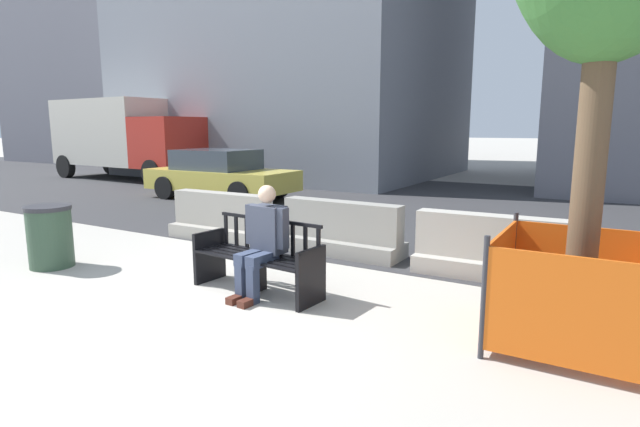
% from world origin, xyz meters
% --- Properties ---
extents(ground_plane, '(200.00, 200.00, 0.00)m').
position_xyz_m(ground_plane, '(0.00, 0.00, 0.00)').
color(ground_plane, '#ADA89E').
extents(street_asphalt, '(120.00, 12.00, 0.01)m').
position_xyz_m(street_asphalt, '(0.00, 8.70, 0.00)').
color(street_asphalt, '#333335').
rests_on(street_asphalt, ground).
extents(street_bench, '(1.73, 0.65, 0.88)m').
position_xyz_m(street_bench, '(0.35, 1.12, 0.40)').
color(street_bench, black).
rests_on(street_bench, ground).
extents(seated_person, '(0.59, 0.74, 1.31)m').
position_xyz_m(seated_person, '(0.49, 1.06, 0.69)').
color(seated_person, '#383D4C').
rests_on(seated_person, ground).
extents(jersey_barrier_centre, '(2.01, 0.72, 0.84)m').
position_xyz_m(jersey_barrier_centre, '(0.34, 3.28, 0.34)').
color(jersey_barrier_centre, gray).
rests_on(jersey_barrier_centre, ground).
extents(jersey_barrier_left, '(2.01, 0.72, 0.84)m').
position_xyz_m(jersey_barrier_left, '(-1.99, 3.12, 0.34)').
color(jersey_barrier_left, '#9E998E').
rests_on(jersey_barrier_left, ground).
extents(jersey_barrier_right, '(2.02, 0.75, 0.84)m').
position_xyz_m(jersey_barrier_right, '(2.64, 3.21, 0.34)').
color(jersey_barrier_right, '#ADA89E').
rests_on(jersey_barrier_right, ground).
extents(construction_fence, '(1.40, 1.40, 1.09)m').
position_xyz_m(construction_fence, '(3.79, 1.37, 0.54)').
color(construction_fence, '#2D2D33').
rests_on(construction_fence, ground).
extents(car_taxi_near, '(4.27, 2.04, 1.37)m').
position_xyz_m(car_taxi_near, '(-5.58, 7.07, 0.69)').
color(car_taxi_near, '#DBC64C').
rests_on(car_taxi_near, ground).
extents(delivery_truck, '(6.88, 2.54, 3.05)m').
position_xyz_m(delivery_truck, '(-12.46, 9.34, 1.69)').
color(delivery_truck, '#B2281E').
rests_on(delivery_truck, ground).
extents(trash_bin, '(0.63, 0.63, 0.89)m').
position_xyz_m(trash_bin, '(-2.88, 0.49, 0.45)').
color(trash_bin, '#334C38').
rests_on(trash_bin, ground).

